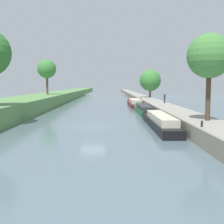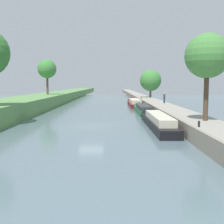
{
  "view_description": "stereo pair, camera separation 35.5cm",
  "coord_description": "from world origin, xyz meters",
  "views": [
    {
      "loc": [
        1.78,
        -28.36,
        4.3
      ],
      "look_at": [
        2.0,
        4.49,
        1.0
      ],
      "focal_mm": 44.99,
      "sensor_mm": 36.0,
      "label": 1
    },
    {
      "loc": [
        2.14,
        -28.36,
        4.3
      ],
      "look_at": [
        2.0,
        4.49,
        1.0
      ],
      "focal_mm": 44.99,
      "sensor_mm": 36.0,
      "label": 2
    }
  ],
  "objects": [
    {
      "name": "tree_leftbank_downstream",
      "position": [
        -11.39,
        30.52,
        7.36
      ],
      "size": [
        3.86,
        3.86,
        7.26
      ],
      "color": "brown",
      "rests_on": "left_grassy_bank"
    },
    {
      "name": "narrowboat_maroon",
      "position": [
        6.52,
        26.44,
        0.56
      ],
      "size": [
        2.15,
        13.01,
        2.06
      ],
      "color": "maroon",
      "rests_on": "ground_plane"
    },
    {
      "name": "mooring_bollard_near",
      "position": [
        8.41,
        -8.34,
        1.42
      ],
      "size": [
        0.16,
        0.16,
        0.45
      ],
      "color": "black",
      "rests_on": "right_towpath"
    },
    {
      "name": "tree_rightbank_midnear",
      "position": [
        11.04,
        36.67,
        5.09
      ],
      "size": [
        4.9,
        4.9,
        6.35
      ],
      "color": "brown",
      "rests_on": "right_towpath"
    },
    {
      "name": "narrowboat_black",
      "position": [
        6.66,
        -0.47,
        0.58
      ],
      "size": [
        1.83,
        13.99,
        1.89
      ],
      "color": "black",
      "rests_on": "ground_plane"
    },
    {
      "name": "stone_quay",
      "position": [
        7.99,
        0.0,
        0.62
      ],
      "size": [
        0.25,
        260.0,
        1.25
      ],
      "color": "gray",
      "rests_on": "ground_plane"
    },
    {
      "name": "mooring_bollard_far",
      "position": [
        8.41,
        31.78,
        1.42
      ],
      "size": [
        0.16,
        0.16,
        0.45
      ],
      "color": "black",
      "rests_on": "right_towpath"
    },
    {
      "name": "right_towpath",
      "position": [
        9.79,
        0.0,
        0.6
      ],
      "size": [
        3.35,
        260.0,
        1.2
      ],
      "color": "gray",
      "rests_on": "ground_plane"
    },
    {
      "name": "ground_plane",
      "position": [
        0.0,
        0.0,
        0.0
      ],
      "size": [
        160.0,
        160.0,
        0.0
      ],
      "primitive_type": "plane",
      "color": "slate"
    },
    {
      "name": "tree_rightbank_near",
      "position": [
        10.07,
        -4.73,
        6.58
      ],
      "size": [
        3.73,
        3.73,
        7.3
      ],
      "color": "#4C3828",
      "rests_on": "right_towpath"
    },
    {
      "name": "person_walking",
      "position": [
        10.58,
        16.87,
        2.07
      ],
      "size": [
        0.34,
        0.34,
        1.66
      ],
      "color": "#282D42",
      "rests_on": "right_towpath"
    },
    {
      "name": "narrowboat_green",
      "position": [
        6.73,
        13.73,
        0.5
      ],
      "size": [
        1.85,
        12.27,
        1.78
      ],
      "color": "#1E6033",
      "rests_on": "ground_plane"
    }
  ]
}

